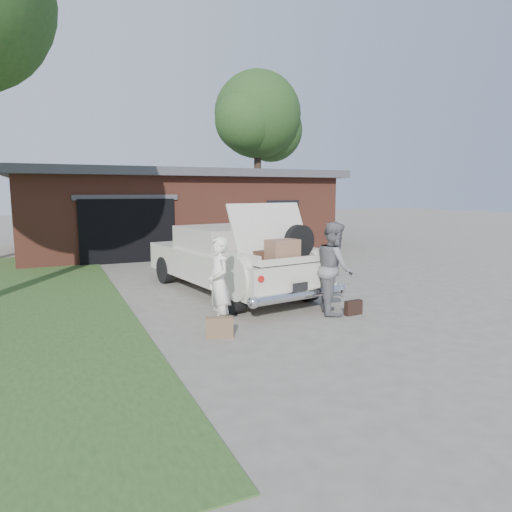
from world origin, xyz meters
name	(u,v)px	position (x,y,z in m)	size (l,w,h in m)	color
ground	(268,313)	(0.00, 0.00, 0.00)	(90.00, 90.00, 0.00)	gray
house	(173,209)	(0.98, 11.47, 1.67)	(12.80, 7.80, 3.30)	brown
tree_right	(259,120)	(7.99, 17.86, 6.75)	(6.01, 5.22, 9.67)	#38281E
sedan	(231,259)	(0.05, 2.21, 0.82)	(2.95, 5.81, 2.20)	beige
woman_left	(219,284)	(-1.25, -0.58, 0.83)	(0.61, 0.40, 1.66)	white
woman_right	(334,268)	(1.24, -0.49, 0.93)	(0.90, 0.70, 1.86)	slate
suitcase_left	(220,327)	(-1.42, -1.04, 0.18)	(0.46, 0.15, 0.35)	brown
suitcase_right	(353,308)	(1.51, -0.80, 0.15)	(0.38, 0.12, 0.29)	black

